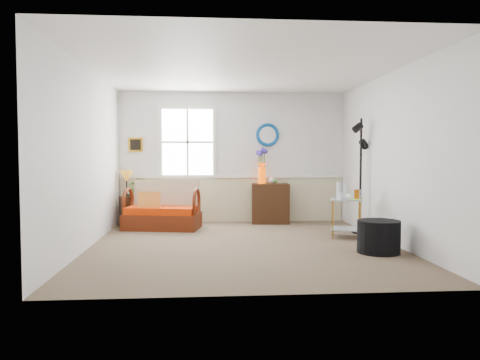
{
  "coord_description": "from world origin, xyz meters",
  "views": [
    {
      "loc": [
        -0.58,
        -6.87,
        1.34
      ],
      "look_at": [
        -0.03,
        0.26,
        0.96
      ],
      "focal_mm": 35.0,
      "sensor_mm": 36.0,
      "label": 1
    }
  ],
  "objects": [
    {
      "name": "lamp_stand",
      "position": [
        -2.01,
        2.18,
        0.28
      ],
      "size": [
        0.41,
        0.41,
        0.55
      ],
      "primitive_type": null,
      "rotation": [
        0.0,
        0.0,
        0.41
      ],
      "color": "black",
      "rests_on": "floor"
    },
    {
      "name": "side_table",
      "position": [
        1.73,
        0.54,
        0.32
      ],
      "size": [
        0.63,
        0.63,
        0.64
      ],
      "primitive_type": null,
      "rotation": [
        0.0,
        0.0,
        -0.29
      ],
      "color": "#B07B23",
      "rests_on": "floor"
    },
    {
      "name": "potted_plant",
      "position": [
        -1.89,
        2.21,
        0.69
      ],
      "size": [
        0.48,
        0.48,
        0.28
      ],
      "primitive_type": "imported",
      "rotation": [
        0.0,
        0.0,
        0.67
      ],
      "color": "#4F8039",
      "rests_on": "lamp_stand"
    },
    {
      "name": "tabletop_items",
      "position": [
        1.76,
        0.49,
        0.77
      ],
      "size": [
        0.45,
        0.45,
        0.27
      ],
      "primitive_type": null,
      "rotation": [
        0.0,
        0.0,
        -0.02
      ],
      "color": "silver",
      "rests_on": "side_table"
    },
    {
      "name": "walls",
      "position": [
        0.0,
        0.0,
        1.3
      ],
      "size": [
        4.51,
        5.01,
        2.6
      ],
      "color": "silver",
      "rests_on": "floor"
    },
    {
      "name": "chair_rail",
      "position": [
        0.0,
        2.47,
        0.92
      ],
      "size": [
        4.46,
        0.04,
        0.06
      ],
      "primitive_type": "cube",
      "color": "white",
      "rests_on": "walls"
    },
    {
      "name": "wainscot",
      "position": [
        0.0,
        2.48,
        0.45
      ],
      "size": [
        4.46,
        0.02,
        0.9
      ],
      "primitive_type": "cube",
      "color": "#BEB38F",
      "rests_on": "walls"
    },
    {
      "name": "floor",
      "position": [
        0.0,
        0.0,
        0.0
      ],
      "size": [
        4.5,
        5.0,
        0.01
      ],
      "primitive_type": "cube",
      "color": "#745E4B",
      "rests_on": "ground"
    },
    {
      "name": "cabinet",
      "position": [
        0.73,
        2.26,
        0.39
      ],
      "size": [
        0.77,
        0.53,
        0.78
      ],
      "primitive_type": null,
      "rotation": [
        0.0,
        0.0,
        -0.09
      ],
      "color": "black",
      "rests_on": "floor"
    },
    {
      "name": "mirror",
      "position": [
        0.7,
        2.48,
        1.75
      ],
      "size": [
        0.47,
        0.07,
        0.47
      ],
      "primitive_type": "torus",
      "rotation": [
        1.57,
        0.0,
        0.0
      ],
      "color": "#0561A0",
      "rests_on": "walls"
    },
    {
      "name": "window",
      "position": [
        -0.9,
        2.47,
        1.6
      ],
      "size": [
        1.14,
        0.06,
        1.44
      ],
      "primitive_type": null,
      "color": "white",
      "rests_on": "walls"
    },
    {
      "name": "floor_lamp",
      "position": [
        2.1,
        0.94,
        0.98
      ],
      "size": [
        0.34,
        0.34,
        1.97
      ],
      "primitive_type": null,
      "rotation": [
        0.0,
        0.0,
        0.22
      ],
      "color": "black",
      "rests_on": "floor"
    },
    {
      "name": "throw_pillow",
      "position": [
        -1.56,
        1.6,
        0.48
      ],
      "size": [
        0.4,
        0.1,
        0.39
      ],
      "primitive_type": null,
      "rotation": [
        0.0,
        0.0,
        0.01
      ],
      "color": "#CA4C05",
      "rests_on": "loveseat"
    },
    {
      "name": "loveseat",
      "position": [
        -1.34,
        1.69,
        0.43
      ],
      "size": [
        1.45,
        0.99,
        0.87
      ],
      "primitive_type": null,
      "rotation": [
        0.0,
        0.0,
        -0.19
      ],
      "color": "#5A1B07",
      "rests_on": "floor"
    },
    {
      "name": "table_lamp",
      "position": [
        -2.06,
        2.2,
        0.8
      ],
      "size": [
        0.39,
        0.39,
        0.5
      ],
      "primitive_type": null,
      "rotation": [
        0.0,
        0.0,
        0.72
      ],
      "color": "#BF7C1E",
      "rests_on": "lamp_stand"
    },
    {
      "name": "picture",
      "position": [
        -1.92,
        2.48,
        1.55
      ],
      "size": [
        0.28,
        0.03,
        0.28
      ],
      "primitive_type": "cube",
      "color": "#BA8417",
      "rests_on": "walls"
    },
    {
      "name": "ceiling",
      "position": [
        0.0,
        0.0,
        2.6
      ],
      "size": [
        4.5,
        5.0,
        0.01
      ],
      "primitive_type": "cube",
      "color": "white",
      "rests_on": "walls"
    },
    {
      "name": "ottoman",
      "position": [
        1.81,
        -0.68,
        0.22
      ],
      "size": [
        0.73,
        0.73,
        0.45
      ],
      "primitive_type": "cylinder",
      "rotation": [
        0.0,
        0.0,
        -0.31
      ],
      "color": "black",
      "rests_on": "floor"
    },
    {
      "name": "flower_vase",
      "position": [
        0.56,
        2.27,
        1.12
      ],
      "size": [
        0.24,
        0.24,
        0.68
      ],
      "primitive_type": null,
      "rotation": [
        0.0,
        0.0,
        0.24
      ],
      "color": "#F04900",
      "rests_on": "cabinet"
    }
  ]
}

